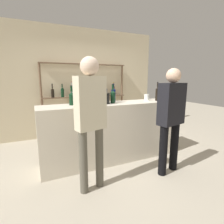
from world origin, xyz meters
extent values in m
plane|color=#B2A893|center=(0.00, 0.00, 0.00)|extent=(16.00, 16.00, 0.00)
cube|color=beige|center=(0.00, 0.00, 0.54)|extent=(2.56, 0.55, 1.08)
cube|color=beige|center=(0.00, 1.88, 1.40)|extent=(4.16, 0.12, 2.80)
cylinder|color=brown|center=(-1.09, 1.70, 0.94)|extent=(0.05, 0.05, 1.89)
cylinder|color=brown|center=(1.09, 1.70, 0.94)|extent=(0.05, 0.05, 1.89)
cube|color=brown|center=(0.00, 1.70, 1.88)|extent=(2.24, 0.18, 0.02)
cube|color=brown|center=(0.00, 1.70, 1.04)|extent=(2.24, 0.18, 0.02)
cylinder|color=black|center=(-0.83, 1.70, 1.15)|extent=(0.08, 0.08, 0.20)
cone|color=black|center=(-0.83, 1.70, 1.26)|extent=(0.08, 0.08, 0.03)
cylinder|color=black|center=(-0.83, 1.70, 1.33)|extent=(0.03, 0.03, 0.10)
cylinder|color=black|center=(-0.83, 1.70, 1.38)|extent=(0.03, 0.03, 0.01)
cylinder|color=black|center=(-0.59, 1.70, 1.15)|extent=(0.08, 0.08, 0.21)
cone|color=black|center=(-0.59, 1.70, 1.28)|extent=(0.08, 0.08, 0.03)
cylinder|color=black|center=(-0.59, 1.70, 1.33)|extent=(0.03, 0.03, 0.07)
cylinder|color=#232328|center=(-0.59, 1.70, 1.37)|extent=(0.03, 0.03, 0.01)
cylinder|color=silver|center=(-0.36, 1.70, 1.17)|extent=(0.07, 0.07, 0.24)
cone|color=silver|center=(-0.36, 1.70, 1.30)|extent=(0.07, 0.07, 0.03)
cylinder|color=silver|center=(-0.36, 1.70, 1.37)|extent=(0.03, 0.03, 0.10)
cylinder|color=maroon|center=(-0.36, 1.70, 1.43)|extent=(0.03, 0.03, 0.01)
cylinder|color=silver|center=(-0.12, 1.70, 1.15)|extent=(0.08, 0.08, 0.21)
cone|color=silver|center=(-0.12, 1.70, 1.27)|extent=(0.08, 0.08, 0.03)
cylinder|color=silver|center=(-0.12, 1.70, 1.34)|extent=(0.03, 0.03, 0.10)
cylinder|color=maroon|center=(-0.12, 1.70, 1.39)|extent=(0.03, 0.03, 0.01)
cylinder|color=brown|center=(0.12, 1.70, 1.15)|extent=(0.07, 0.07, 0.20)
cone|color=brown|center=(0.12, 1.70, 1.26)|extent=(0.07, 0.07, 0.03)
cylinder|color=brown|center=(0.12, 1.70, 1.32)|extent=(0.03, 0.03, 0.09)
cylinder|color=gold|center=(0.12, 1.70, 1.37)|extent=(0.03, 0.03, 0.01)
cylinder|color=black|center=(0.36, 1.70, 1.16)|extent=(0.07, 0.07, 0.23)
cone|color=black|center=(0.36, 1.70, 1.30)|extent=(0.07, 0.07, 0.03)
cylinder|color=black|center=(0.36, 1.70, 1.35)|extent=(0.03, 0.03, 0.09)
cylinder|color=gold|center=(0.36, 1.70, 1.40)|extent=(0.03, 0.03, 0.01)
cylinder|color=#0F1956|center=(0.59, 1.70, 1.14)|extent=(0.06, 0.06, 0.18)
cone|color=#0F1956|center=(0.59, 1.70, 1.24)|extent=(0.06, 0.06, 0.03)
cylinder|color=#0F1956|center=(0.59, 1.70, 1.30)|extent=(0.02, 0.02, 0.09)
cylinder|color=#232328|center=(0.59, 1.70, 1.35)|extent=(0.03, 0.03, 0.01)
cylinder|color=brown|center=(0.83, 1.70, 1.17)|extent=(0.07, 0.07, 0.24)
cone|color=brown|center=(0.83, 1.70, 1.30)|extent=(0.07, 0.07, 0.03)
cylinder|color=brown|center=(0.83, 1.70, 1.36)|extent=(0.03, 0.03, 0.08)
cylinder|color=black|center=(0.83, 1.70, 1.41)|extent=(0.03, 0.03, 0.01)
cylinder|color=black|center=(0.02, 0.00, 1.17)|extent=(0.09, 0.09, 0.19)
cone|color=black|center=(0.02, 0.00, 1.29)|extent=(0.09, 0.09, 0.04)
cylinder|color=black|center=(0.02, 0.00, 1.36)|extent=(0.03, 0.03, 0.10)
cylinder|color=black|center=(0.02, 0.00, 1.41)|extent=(0.04, 0.04, 0.01)
cylinder|color=brown|center=(-0.52, 0.15, 1.18)|extent=(0.09, 0.09, 0.21)
cone|color=brown|center=(-0.52, 0.15, 1.31)|extent=(0.09, 0.09, 0.04)
cylinder|color=brown|center=(-0.52, 0.15, 1.38)|extent=(0.03, 0.03, 0.09)
cylinder|color=maroon|center=(-0.52, 0.15, 1.43)|extent=(0.03, 0.03, 0.01)
cylinder|color=black|center=(-0.70, 0.08, 1.17)|extent=(0.09, 0.09, 0.18)
cone|color=black|center=(-0.70, 0.08, 1.28)|extent=(0.09, 0.09, 0.04)
cylinder|color=black|center=(-0.70, 0.08, 1.34)|extent=(0.03, 0.03, 0.10)
cylinder|color=#232328|center=(-0.70, 0.08, 1.40)|extent=(0.04, 0.04, 0.01)
cylinder|color=black|center=(0.96, -0.06, 1.19)|extent=(0.07, 0.07, 0.23)
cone|color=black|center=(0.96, -0.06, 1.33)|extent=(0.07, 0.07, 0.03)
cylinder|color=black|center=(0.96, -0.06, 1.39)|extent=(0.03, 0.03, 0.09)
cylinder|color=#232328|center=(0.96, -0.06, 1.44)|extent=(0.03, 0.03, 0.01)
cylinder|color=#0F1956|center=(0.09, 0.13, 1.19)|extent=(0.08, 0.08, 0.23)
cone|color=#0F1956|center=(0.09, 0.13, 1.33)|extent=(0.08, 0.08, 0.04)
cylinder|color=#0F1956|center=(0.09, 0.13, 1.38)|extent=(0.03, 0.03, 0.08)
cylinder|color=gold|center=(0.09, 0.13, 1.43)|extent=(0.03, 0.03, 0.01)
cylinder|color=silver|center=(-0.52, -0.14, 1.08)|extent=(0.06, 0.06, 0.00)
cylinder|color=silver|center=(-0.52, -0.14, 1.13)|extent=(0.01, 0.01, 0.09)
cone|color=silver|center=(-0.52, -0.14, 1.21)|extent=(0.08, 0.08, 0.07)
cylinder|color=black|center=(-0.16, -0.01, 1.17)|extent=(0.20, 0.20, 0.18)
cylinder|color=black|center=(-0.16, -0.01, 1.26)|extent=(0.21, 0.21, 0.01)
cylinder|color=silver|center=(0.83, 0.10, 1.14)|extent=(0.10, 0.10, 0.13)
sphere|color=tan|center=(0.85, 0.07, 1.10)|extent=(0.02, 0.02, 0.02)
sphere|color=tan|center=(0.86, 0.11, 1.12)|extent=(0.02, 0.02, 0.02)
sphere|color=tan|center=(0.85, 0.11, 1.09)|extent=(0.02, 0.02, 0.02)
sphere|color=tan|center=(0.79, 0.13, 1.12)|extent=(0.02, 0.02, 0.02)
cylinder|color=#575347|center=(-0.51, -0.69, 0.43)|extent=(0.11, 0.11, 0.86)
cylinder|color=#575347|center=(-0.75, -0.74, 0.43)|extent=(0.11, 0.11, 0.86)
cube|color=beige|center=(-0.63, -0.72, 1.20)|extent=(0.42, 0.25, 0.68)
sphere|color=beige|center=(-0.63, -0.72, 1.66)|extent=(0.23, 0.23, 0.23)
cylinder|color=black|center=(0.79, -0.76, 0.40)|extent=(0.13, 0.13, 0.81)
cylinder|color=black|center=(0.50, -0.83, 0.40)|extent=(0.13, 0.13, 0.81)
cube|color=black|center=(0.65, -0.80, 1.13)|extent=(0.49, 0.30, 0.64)
sphere|color=#DBB293|center=(0.65, -0.80, 1.56)|extent=(0.22, 0.22, 0.22)
camera|label=1|loc=(-1.30, -2.83, 1.51)|focal=28.00mm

